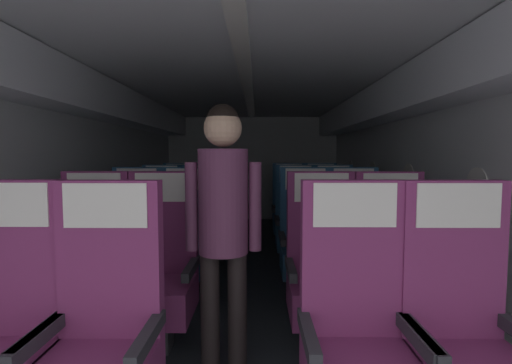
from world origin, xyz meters
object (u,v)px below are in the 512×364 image
object	(u,v)px
seat_b_left_window	(91,273)
seat_c_left_window	(135,243)
seat_d_left_window	(161,224)
seat_c_right_aisle	(355,243)
seat_a_right_aisle	(464,343)
seat_b_right_aisle	(393,275)
seat_b_right_window	(323,274)
seat_e_right_window	(289,212)
seat_c_left_aisle	(185,243)
seat_d_left_aisle	(201,224)
seat_b_left_aisle	(160,274)
seat_d_right_window	(296,224)
seat_a_left_aisle	(101,343)
flight_attendant	(223,213)
seat_a_left_window	(0,340)
seat_e_left_aisle	(212,212)
seat_a_right_window	(358,341)
seat_e_left_window	(178,212)
seat_d_right_aisle	(334,224)
seat_e_right_aisle	(321,212)
seat_c_right_window	(306,243)

from	to	relation	value
seat_b_left_window	seat_c_left_window	bearing A→B (deg)	89.61
seat_d_left_window	seat_c_right_aisle	bearing A→B (deg)	-24.43
seat_a_right_aisle	seat_b_right_aisle	bearing A→B (deg)	88.85
seat_c_right_aisle	seat_c_left_window	bearing A→B (deg)	179.94
seat_a_right_aisle	seat_c_right_aisle	size ratio (longest dim) A/B	1.00
seat_b_right_window	seat_e_right_window	size ratio (longest dim) A/B	1.00
seat_c_left_window	seat_c_left_aisle	size ratio (longest dim) A/B	1.00
seat_b_right_aisle	seat_d_left_aisle	xyz separation A→B (m)	(-1.59, 1.87, 0.00)
seat_b_left_aisle	seat_d_right_window	xyz separation A→B (m)	(1.11, 1.84, 0.00)
seat_a_left_aisle	flight_attendant	size ratio (longest dim) A/B	0.75
seat_d_left_aisle	seat_c_left_window	bearing A→B (deg)	-116.32
seat_a_left_aisle	seat_c_left_window	distance (m)	1.91
flight_attendant	seat_c_left_window	bearing A→B (deg)	-73.00
seat_b_right_window	seat_c_left_window	distance (m)	1.83
seat_c_left_aisle	seat_d_right_window	bearing A→B (deg)	39.97
seat_a_right_aisle	seat_b_left_aisle	distance (m)	1.82
seat_c_right_aisle	seat_d_left_window	world-z (taller)	same
seat_a_left_window	seat_e_left_aisle	world-z (taller)	same
seat_e_left_aisle	flight_attendant	size ratio (longest dim) A/B	0.75
seat_a_right_window	seat_b_right_window	bearing A→B (deg)	89.72
seat_e_left_window	seat_e_right_window	bearing A→B (deg)	0.02
seat_a_right_aisle	seat_e_left_window	world-z (taller)	same
seat_a_right_window	seat_b_left_window	size ratio (longest dim) A/B	1.00
seat_c_left_aisle	seat_b_right_window	bearing A→B (deg)	-39.13
seat_c_left_window	seat_c_right_aisle	xyz separation A→B (m)	(2.04, -0.00, 0.00)
seat_d_right_aisle	seat_e_left_window	distance (m)	2.24
seat_b_right_window	seat_d_left_window	distance (m)	2.43
seat_d_left_aisle	seat_d_right_aisle	size ratio (longest dim) A/B	1.00
seat_b_left_window	seat_e_left_aisle	world-z (taller)	same
seat_c_right_aisle	seat_e_right_aisle	bearing A→B (deg)	89.94
seat_d_left_window	seat_d_right_aisle	xyz separation A→B (m)	(2.04, 0.02, 0.00)
seat_b_right_aisle	flight_attendant	distance (m)	1.27
seat_e_left_aisle	seat_e_right_aisle	xyz separation A→B (m)	(1.56, 0.01, 0.00)
seat_a_right_window	seat_e_right_window	size ratio (longest dim) A/B	1.00
seat_e_right_aisle	seat_d_right_window	bearing A→B (deg)	-115.96
seat_d_left_window	seat_e_left_aisle	size ratio (longest dim) A/B	1.00
seat_b_left_aisle	seat_d_right_aisle	xyz separation A→B (m)	(1.56, 1.85, 0.00)
seat_c_right_window	seat_c_left_aisle	bearing A→B (deg)	-179.63
seat_a_left_aisle	seat_c_left_window	xyz separation A→B (m)	(-0.46, 1.85, 0.00)
seat_c_left_aisle	seat_e_left_aisle	bearing A→B (deg)	89.70
seat_a_right_aisle	seat_b_right_window	bearing A→B (deg)	116.10
seat_d_left_window	seat_d_right_window	bearing A→B (deg)	0.30
seat_a_right_window	seat_c_left_aisle	size ratio (longest dim) A/B	1.00
seat_e_left_aisle	flight_attendant	distance (m)	3.24
seat_a_left_aisle	seat_c_right_aisle	size ratio (longest dim) A/B	1.00
seat_c_right_aisle	seat_d_left_window	bearing A→B (deg)	155.57
seat_c_left_window	seat_d_left_aisle	distance (m)	1.05
seat_b_left_window	seat_a_left_aisle	bearing A→B (deg)	-63.71
seat_b_right_window	seat_d_right_window	size ratio (longest dim) A/B	1.00
seat_a_left_aisle	seat_b_right_window	size ratio (longest dim) A/B	1.00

